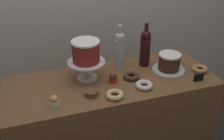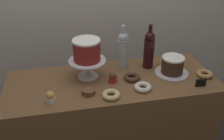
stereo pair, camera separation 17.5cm
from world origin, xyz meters
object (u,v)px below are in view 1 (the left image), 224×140
at_px(cupcake_chocolate, 113,77).
at_px(wine_bottle_dark_red, 145,47).
at_px(cupcake_caramel, 54,101).
at_px(donut_sugar, 144,85).
at_px(donut_glazed, 115,95).
at_px(price_sign_chalkboard, 199,77).
at_px(cookie_stack, 92,93).
at_px(cake_stand_pedestal, 87,67).
at_px(white_layer_cake, 86,51).
at_px(chocolate_round_cake, 169,62).
at_px(donut_maple, 200,69).
at_px(wine_bottle_clear, 120,49).
at_px(donut_chocolate, 131,76).

bearing_deg(cupcake_chocolate, wine_bottle_dark_red, 27.94).
bearing_deg(cupcake_caramel, donut_sugar, 2.08).
height_order(donut_glazed, price_sign_chalkboard, price_sign_chalkboard).
relative_size(donut_sugar, cookie_stack, 1.33).
relative_size(cake_stand_pedestal, wine_bottle_dark_red, 0.77).
height_order(cake_stand_pedestal, white_layer_cake, white_layer_cake).
xyz_separation_m(white_layer_cake, cupcake_caramel, (-0.25, -0.25, -0.17)).
distance_m(white_layer_cake, chocolate_round_cake, 0.60).
bearing_deg(cake_stand_pedestal, price_sign_chalkboard, -20.66).
bearing_deg(donut_maple, cupcake_chocolate, 175.21).
height_order(wine_bottle_clear, donut_maple, wine_bottle_clear).
height_order(cake_stand_pedestal, donut_chocolate, cake_stand_pedestal).
distance_m(wine_bottle_clear, cookie_stack, 0.42).
height_order(white_layer_cake, chocolate_round_cake, white_layer_cake).
distance_m(chocolate_round_cake, wine_bottle_clear, 0.36).
bearing_deg(white_layer_cake, donut_glazed, -68.05).
relative_size(wine_bottle_dark_red, donut_glazed, 2.91).
bearing_deg(donut_glazed, cupcake_caramel, 176.47).
xyz_separation_m(cake_stand_pedestal, cupcake_chocolate, (0.16, -0.10, -0.06)).
relative_size(donut_chocolate, donut_maple, 1.00).
relative_size(wine_bottle_clear, price_sign_chalkboard, 4.65).
xyz_separation_m(cupcake_chocolate, donut_glazed, (-0.05, -0.17, -0.02)).
height_order(cake_stand_pedestal, price_sign_chalkboard, cake_stand_pedestal).
relative_size(cake_stand_pedestal, donut_sugar, 2.24).
height_order(cupcake_caramel, donut_maple, cupcake_caramel).
bearing_deg(donut_glazed, donut_sugar, 11.33).
xyz_separation_m(white_layer_cake, donut_maple, (0.79, -0.15, -0.19)).
relative_size(donut_chocolate, donut_sugar, 1.00).
bearing_deg(cupcake_caramel, price_sign_chalkboard, -1.16).
height_order(cake_stand_pedestal, wine_bottle_clear, wine_bottle_clear).
bearing_deg(donut_chocolate, cupcake_caramel, -164.08).
distance_m(cookie_stack, price_sign_chalkboard, 0.73).
xyz_separation_m(white_layer_cake, cupcake_chocolate, (0.16, -0.10, -0.17)).
xyz_separation_m(wine_bottle_clear, cookie_stack, (-0.29, -0.29, -0.13)).
bearing_deg(donut_chocolate, cake_stand_pedestal, 162.27).
bearing_deg(wine_bottle_dark_red, cupcake_caramel, -156.71).
height_order(white_layer_cake, donut_sugar, white_layer_cake).
xyz_separation_m(donut_chocolate, donut_sugar, (0.04, -0.13, 0.00)).
distance_m(wine_bottle_clear, cupcake_chocolate, 0.24).
distance_m(cupcake_caramel, donut_chocolate, 0.56).
bearing_deg(donut_glazed, white_layer_cake, 111.95).
bearing_deg(white_layer_cake, donut_sugar, -34.79).
height_order(wine_bottle_clear, cupcake_caramel, wine_bottle_clear).
bearing_deg(donut_maple, cupcake_caramel, -174.92).
xyz_separation_m(donut_sugar, price_sign_chalkboard, (0.38, -0.04, 0.01)).
distance_m(chocolate_round_cake, donut_chocolate, 0.30).
xyz_separation_m(cupcake_caramel, donut_chocolate, (0.54, 0.15, -0.02)).
xyz_separation_m(wine_bottle_dark_red, donut_sugar, (-0.13, -0.28, -0.13)).
relative_size(wine_bottle_clear, cupcake_caramel, 4.38).
distance_m(white_layer_cake, wine_bottle_clear, 0.28).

